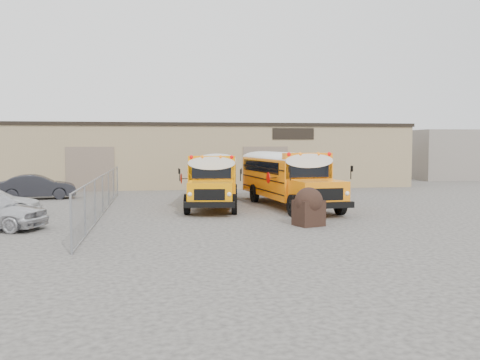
{
  "coord_description": "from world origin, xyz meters",
  "views": [
    {
      "loc": [
        -3.48,
        -21.92,
        3.27
      ],
      "look_at": [
        0.14,
        1.65,
        1.6
      ],
      "focal_mm": 40.0,
      "sensor_mm": 36.0,
      "label": 1
    }
  ],
  "objects": [
    {
      "name": "ground",
      "position": [
        0.0,
        0.0,
        0.0
      ],
      "size": [
        120.0,
        120.0,
        0.0
      ],
      "primitive_type": "plane",
      "color": "#373532",
      "rests_on": "ground"
    },
    {
      "name": "school_bus_right",
      "position": [
        2.46,
        10.85,
        1.64
      ],
      "size": [
        3.4,
        9.88,
        2.83
      ],
      "color": "orange",
      "rests_on": "ground"
    },
    {
      "name": "chainlink_fence",
      "position": [
        -6.0,
        3.0,
        0.9
      ],
      "size": [
        0.07,
        18.07,
        1.81
      ],
      "color": "gray",
      "rests_on": "ground"
    },
    {
      "name": "tarp_bundle",
      "position": [
        2.36,
        -1.71,
        0.78
      ],
      "size": [
        1.26,
        1.2,
        1.52
      ],
      "color": "black",
      "rests_on": "ground"
    },
    {
      "name": "car_dark",
      "position": [
        -10.44,
        10.35,
        0.71
      ],
      "size": [
        4.51,
        2.17,
        1.43
      ],
      "primitive_type": "imported",
      "rotation": [
        0.0,
        0.0,
        1.73
      ],
      "color": "black",
      "rests_on": "ground"
    },
    {
      "name": "school_bus_left",
      "position": [
        0.23,
        11.45,
        1.55
      ],
      "size": [
        3.54,
        9.39,
        2.68
      ],
      "color": "orange",
      "rests_on": "ground"
    },
    {
      "name": "distant_building_right",
      "position": [
        24.0,
        24.0,
        2.2
      ],
      "size": [
        10.0,
        8.0,
        4.4
      ],
      "primitive_type": "cube",
      "color": "gray",
      "rests_on": "ground"
    },
    {
      "name": "warehouse",
      "position": [
        -0.0,
        19.99,
        2.37
      ],
      "size": [
        30.2,
        10.2,
        4.67
      ],
      "color": "#927B5A",
      "rests_on": "ground"
    }
  ]
}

